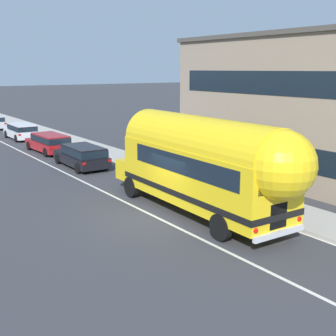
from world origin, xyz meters
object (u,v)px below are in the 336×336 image
at_px(car_second, 49,142).
at_px(car_third, 22,130).
at_px(car_lead, 82,155).
at_px(painted_bus, 207,163).

relative_size(car_second, car_third, 1.09).
bearing_deg(car_lead, car_third, 88.47).
relative_size(painted_bus, car_lead, 2.32).
xyz_separation_m(painted_bus, car_third, (0.14, 25.10, -1.51)).
distance_m(car_lead, car_second, 6.04).
bearing_deg(car_lead, painted_bus, -88.93).
relative_size(painted_bus, car_second, 2.30).
distance_m(car_lead, car_third, 13.42).
relative_size(car_lead, car_third, 1.08).
bearing_deg(car_third, car_second, -91.85).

